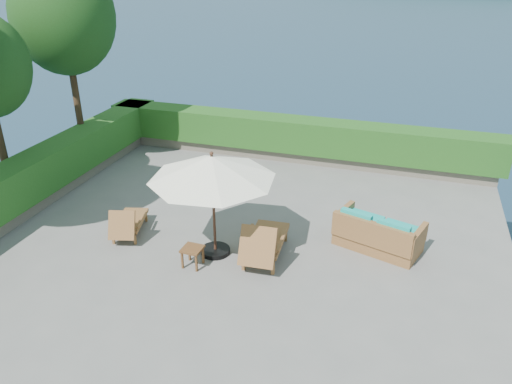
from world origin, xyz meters
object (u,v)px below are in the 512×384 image
(lounge_right, at_px, (264,241))
(side_table, at_px, (192,251))
(lounge_left, at_px, (128,222))
(wicker_loveseat, at_px, (377,235))
(patio_umbrella, at_px, (212,169))

(lounge_right, relative_size, side_table, 4.20)
(side_table, bearing_deg, lounge_right, 27.71)
(lounge_right, height_order, side_table, lounge_right)
(lounge_left, relative_size, wicker_loveseat, 0.75)
(lounge_right, xyz_separation_m, wicker_loveseat, (2.27, 1.16, -0.08))
(patio_umbrella, xyz_separation_m, lounge_left, (-2.21, 0.09, -1.68))
(wicker_loveseat, bearing_deg, lounge_right, -135.49)
(lounge_right, xyz_separation_m, side_table, (-1.35, -0.71, -0.07))
(lounge_right, bearing_deg, lounge_left, 176.49)
(patio_umbrella, xyz_separation_m, lounge_right, (1.08, 0.10, -1.59))
(lounge_left, height_order, wicker_loveseat, wicker_loveseat)
(lounge_right, distance_m, side_table, 1.52)
(lounge_right, bearing_deg, wicker_loveseat, 23.48)
(side_table, xyz_separation_m, wicker_loveseat, (3.62, 1.87, -0.01))
(patio_umbrella, distance_m, lounge_left, 2.78)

